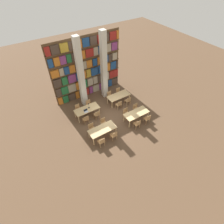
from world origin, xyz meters
TOP-DOWN VIEW (x-y plane):
  - ground_plane at (0.00, 0.00)m, footprint 40.00×40.00m
  - bookshelf_bank at (0.00, 3.83)m, footprint 6.41×0.35m
  - pillar_left at (-1.06, 2.80)m, footprint 0.45×0.45m
  - pillar_center at (1.06, 2.80)m, footprint 0.45×0.45m
  - reading_table_0 at (-1.59, -1.31)m, footprint 2.03×0.89m
  - chair_0 at (-2.09, -2.04)m, footprint 0.42×0.40m
  - chair_1 at (-2.09, -0.58)m, footprint 0.42×0.40m
  - chair_2 at (-1.05, -2.04)m, footprint 0.42×0.40m
  - chair_3 at (-1.05, -0.58)m, footprint 0.42×0.40m
  - reading_table_1 at (1.53, -1.34)m, footprint 2.03×0.89m
  - chair_4 at (1.06, -2.07)m, footprint 0.42×0.40m
  - chair_5 at (1.06, -0.61)m, footprint 0.42×0.40m
  - chair_6 at (2.07, -2.07)m, footprint 0.42×0.40m
  - chair_7 at (2.07, -0.61)m, footprint 0.42×0.40m
  - reading_table_2 at (-1.57, 1.21)m, footprint 2.03×0.89m
  - chair_8 at (-2.05, 0.48)m, footprint 0.42×0.40m
  - chair_9 at (-2.05, 1.94)m, footprint 0.42×0.40m
  - chair_10 at (-1.04, 0.48)m, footprint 0.42×0.40m
  - chair_11 at (-1.04, 1.94)m, footprint 0.42×0.40m
  - desk_lamp_0 at (-1.36, 1.23)m, footprint 0.14×0.14m
  - laptop at (-1.76, 0.96)m, footprint 0.32×0.22m
  - reading_table_3 at (1.59, 1.27)m, footprint 2.03×0.89m
  - chair_12 at (1.13, 0.54)m, footprint 0.42×0.40m
  - chair_13 at (1.13, 2.00)m, footprint 0.42×0.40m
  - chair_14 at (2.10, 0.54)m, footprint 0.42×0.40m
  - chair_15 at (2.10, 2.00)m, footprint 0.42×0.40m

SIDE VIEW (x-z plane):
  - ground_plane at x=0.00m, z-range 0.00..0.00m
  - chair_0 at x=-2.09m, z-range 0.04..0.91m
  - chair_1 at x=-2.09m, z-range 0.04..0.91m
  - chair_2 at x=-1.05m, z-range 0.04..0.91m
  - chair_3 at x=-1.05m, z-range 0.04..0.91m
  - chair_4 at x=1.06m, z-range 0.04..0.91m
  - chair_5 at x=1.06m, z-range 0.04..0.91m
  - chair_6 at x=2.07m, z-range 0.04..0.91m
  - chair_7 at x=2.07m, z-range 0.04..0.91m
  - chair_8 at x=-2.05m, z-range 0.04..0.91m
  - chair_9 at x=-2.05m, z-range 0.04..0.91m
  - chair_10 at x=-1.04m, z-range 0.04..0.91m
  - chair_11 at x=-1.04m, z-range 0.04..0.91m
  - chair_12 at x=1.13m, z-range 0.04..0.91m
  - chair_13 at x=1.13m, z-range 0.04..0.91m
  - chair_14 at x=2.10m, z-range 0.04..0.91m
  - chair_15 at x=2.10m, z-range 0.04..0.91m
  - reading_table_0 at x=-1.59m, z-range 0.30..1.08m
  - reading_table_1 at x=1.53m, z-range 0.30..1.08m
  - reading_table_2 at x=-1.57m, z-range 0.30..1.08m
  - reading_table_3 at x=1.59m, z-range 0.30..1.08m
  - laptop at x=-1.76m, z-range 0.71..0.92m
  - desk_lamp_0 at x=-1.36m, z-range 0.86..1.37m
  - bookshelf_bank at x=0.00m, z-range -0.11..5.39m
  - pillar_left at x=-1.06m, z-range 0.00..6.00m
  - pillar_center at x=1.06m, z-range 0.00..6.00m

